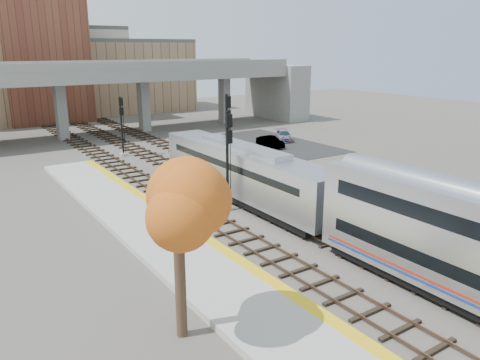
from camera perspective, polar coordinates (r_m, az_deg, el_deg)
ground at (r=26.42m, az=13.39°, el=-9.62°), size 160.00×160.00×0.00m
platform at (r=22.07m, az=0.02°, el=-14.02°), size 4.50×60.00×0.35m
yellow_strip at (r=22.97m, az=4.06°, el=-12.28°), size 0.70×60.00×0.01m
tracks at (r=35.84m, az=-0.23°, el=-2.18°), size 10.70×95.00×0.25m
overpass at (r=65.26m, az=-13.45°, el=10.71°), size 54.00×12.00×9.50m
buildings_far at (r=84.73m, az=-21.24°, el=12.58°), size 43.00×21.00×20.60m
parking_lot at (r=55.40m, az=2.16°, el=4.23°), size 14.00×18.00×0.04m
locomotive at (r=34.78m, az=0.40°, el=1.04°), size 3.02×19.05×4.10m
signal_mast_near at (r=32.40m, az=-1.49°, el=2.11°), size 0.60×0.64×7.02m
signal_mast_mid at (r=39.92m, az=-1.58°, el=5.16°), size 0.60×0.64×7.45m
signal_mast_far at (r=50.97m, az=-14.18°, el=6.13°), size 0.60×0.64×6.31m
tree at (r=17.43m, az=-7.69°, el=-2.02°), size 3.60×3.60×7.90m
car_a at (r=48.29m, az=1.72°, el=3.31°), size 2.01×4.00×1.31m
car_b at (r=54.26m, az=3.72°, el=4.67°), size 1.38×3.91×1.29m
car_c at (r=58.52m, az=5.34°, el=5.42°), size 3.48×4.51×1.22m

